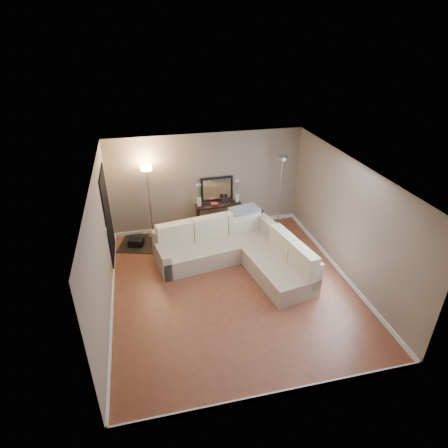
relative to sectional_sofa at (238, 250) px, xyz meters
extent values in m
cube|color=brown|center=(-0.33, -0.83, -0.37)|extent=(5.00, 5.50, 0.01)
cube|color=white|center=(-0.33, -0.83, 2.24)|extent=(5.00, 5.50, 0.01)
cube|color=gray|center=(-0.33, 1.93, 0.93)|extent=(5.00, 0.02, 2.60)
cube|color=gray|center=(-0.33, -3.59, 0.93)|extent=(5.00, 0.02, 2.60)
cube|color=gray|center=(-2.84, -0.83, 0.93)|extent=(0.02, 5.50, 2.60)
cube|color=gray|center=(2.18, -0.83, 0.93)|extent=(0.02, 5.50, 2.60)
cube|color=white|center=(-0.33, 1.90, -0.32)|extent=(5.00, 0.03, 0.10)
cube|color=white|center=(-0.33, -3.57, -0.32)|extent=(5.00, 0.03, 0.10)
cube|color=white|center=(-2.81, -0.83, -0.32)|extent=(0.03, 5.50, 0.10)
cube|color=white|center=(2.16, -0.83, -0.32)|extent=(0.03, 5.50, 0.10)
cube|color=black|center=(-2.81, 0.87, 0.73)|extent=(0.02, 1.20, 2.20)
cube|color=white|center=(-2.81, 0.02, 0.83)|extent=(0.02, 0.08, 0.12)
cube|color=beige|center=(-0.43, 0.34, -0.15)|extent=(2.93, 1.44, 0.43)
cube|color=beige|center=(-0.49, 0.71, 0.15)|extent=(2.80, 0.70, 0.60)
cube|color=beige|center=(-1.72, 0.12, -0.07)|extent=(0.36, 0.99, 0.60)
cube|color=beige|center=(0.70, -0.83, -0.15)|extent=(1.25, 1.86, 0.43)
cube|color=beige|center=(0.99, -0.28, 0.15)|extent=(0.68, 2.69, 0.60)
cube|color=#EBE6BF|center=(-1.38, 0.44, 0.34)|extent=(0.87, 0.38, 0.56)
cube|color=#EBE6BF|center=(-0.53, 0.59, 0.34)|extent=(0.87, 0.38, 0.56)
cube|color=#EBE6BF|center=(0.32, 0.74, 0.34)|extent=(0.87, 0.38, 0.56)
cube|color=#EBE6BF|center=(0.90, -0.46, 0.34)|extent=(0.37, 0.80, 0.56)
cube|color=#EBE6BF|center=(1.04, -1.26, 0.34)|extent=(0.37, 0.80, 0.56)
cube|color=gray|center=(0.37, 0.77, 0.62)|extent=(0.78, 0.56, 0.09)
cube|color=black|center=(-0.08, 1.70, 0.36)|extent=(1.22, 0.35, 0.04)
cube|color=black|center=(-0.63, 1.56, -0.01)|extent=(0.04, 0.04, 0.71)
cube|color=black|center=(-0.64, 1.82, -0.01)|extent=(0.04, 0.04, 0.71)
cube|color=black|center=(0.49, 1.59, -0.01)|extent=(0.04, 0.04, 0.71)
cube|color=black|center=(0.48, 1.85, -0.01)|extent=(0.04, 0.04, 0.71)
cube|color=black|center=(-0.08, 1.70, -0.20)|extent=(1.14, 0.32, 0.03)
cube|color=#BF3333|center=(-0.57, 1.69, -0.10)|extent=(0.03, 0.15, 0.18)
cube|color=#3359A5|center=(-0.54, 1.69, -0.09)|extent=(0.04, 0.15, 0.20)
cube|color=gold|center=(-0.49, 1.69, -0.08)|extent=(0.04, 0.15, 0.21)
cube|color=#3F7F4C|center=(-0.44, 1.70, -0.10)|extent=(0.05, 0.15, 0.18)
cube|color=#994C99|center=(-0.40, 1.70, -0.09)|extent=(0.03, 0.15, 0.20)
cube|color=orange|center=(-0.36, 1.70, -0.08)|extent=(0.04, 0.15, 0.21)
cube|color=#262626|center=(-0.32, 1.70, -0.10)|extent=(0.04, 0.15, 0.18)
cube|color=#4C99B2|center=(-0.27, 1.70, -0.09)|extent=(0.05, 0.15, 0.20)
cube|color=#B2A58C|center=(-0.22, 1.70, -0.08)|extent=(0.03, 0.15, 0.21)
cube|color=brown|center=(-0.19, 1.70, -0.10)|extent=(0.04, 0.15, 0.18)
cube|color=navy|center=(-0.14, 1.70, -0.09)|extent=(0.04, 0.15, 0.20)
cube|color=gold|center=(-0.09, 1.70, -0.08)|extent=(0.05, 0.15, 0.21)
cube|color=black|center=(-0.08, 1.86, 0.75)|extent=(0.86, 0.06, 0.67)
cube|color=white|center=(-0.08, 1.84, 0.75)|extent=(0.74, 0.03, 0.56)
cube|color=#CF4824|center=(-0.19, 1.67, 0.42)|extent=(0.17, 0.12, 0.04)
cube|color=black|center=(0.09, 1.66, 0.46)|extent=(0.09, 0.02, 0.12)
cube|color=black|center=(0.20, 1.66, 0.45)|extent=(0.07, 0.02, 0.10)
cylinder|color=silver|center=(-0.59, 1.69, 0.51)|extent=(0.11, 0.11, 0.22)
cylinder|color=#38722D|center=(-0.61, 1.69, 0.77)|extent=(0.09, 0.01, 0.38)
sphere|color=#E5598C|center=(-0.63, 1.69, 0.97)|extent=(0.07, 0.07, 0.07)
cylinder|color=#38722D|center=(-0.60, 1.69, 0.78)|extent=(0.05, 0.01, 0.41)
sphere|color=white|center=(-0.61, 1.69, 0.99)|extent=(0.07, 0.07, 0.07)
cylinder|color=#38722D|center=(-0.59, 1.69, 0.79)|extent=(0.01, 0.01, 0.43)
sphere|color=#598CE5|center=(-0.59, 1.69, 1.01)|extent=(0.07, 0.07, 0.07)
cylinder|color=#38722D|center=(-0.58, 1.69, 0.77)|extent=(0.05, 0.01, 0.39)
sphere|color=#E58C4C|center=(-0.57, 1.69, 0.97)|extent=(0.07, 0.07, 0.07)
cylinder|color=#38722D|center=(-0.57, 1.69, 0.78)|extent=(0.10, 0.01, 0.40)
sphere|color=#D866B2|center=(-0.55, 1.69, 0.99)|extent=(0.07, 0.07, 0.07)
cylinder|color=silver|center=(0.43, 1.71, 0.51)|extent=(0.11, 0.11, 0.22)
cylinder|color=#38722D|center=(0.42, 1.71, 0.77)|extent=(0.09, 0.01, 0.38)
sphere|color=#E5598C|center=(0.40, 1.71, 0.97)|extent=(0.07, 0.07, 0.07)
cylinder|color=#38722D|center=(0.43, 1.71, 0.78)|extent=(0.05, 0.01, 0.41)
sphere|color=white|center=(0.42, 1.71, 0.99)|extent=(0.07, 0.07, 0.07)
cylinder|color=#38722D|center=(0.43, 1.71, 0.79)|extent=(0.01, 0.01, 0.43)
sphere|color=#598CE5|center=(0.43, 1.71, 1.01)|extent=(0.07, 0.07, 0.07)
cylinder|color=#38722D|center=(0.44, 1.71, 0.77)|extent=(0.05, 0.01, 0.39)
sphere|color=#E58C4C|center=(0.45, 1.71, 0.97)|extent=(0.07, 0.07, 0.07)
cylinder|color=#38722D|center=(0.45, 1.71, 0.78)|extent=(0.10, 0.01, 0.40)
sphere|color=#D866B2|center=(0.47, 1.71, 0.99)|extent=(0.07, 0.07, 0.07)
cylinder|color=silver|center=(-1.84, 1.69, -0.35)|extent=(0.32, 0.32, 0.03)
cylinder|color=silver|center=(-1.84, 1.69, 0.57)|extent=(0.03, 0.03, 1.84)
cylinder|color=#FFBF72|center=(-1.84, 1.69, 1.53)|extent=(0.34, 0.34, 0.08)
cylinder|color=silver|center=(1.53, 1.45, -0.35)|extent=(0.33, 0.33, 0.03)
cylinder|color=silver|center=(1.53, 1.45, 0.61)|extent=(0.04, 0.04, 1.92)
cylinder|color=silver|center=(1.53, 1.45, 1.61)|extent=(0.36, 0.36, 0.09)
cube|color=black|center=(-2.05, 1.36, -0.36)|extent=(1.48, 1.27, 0.02)
cube|color=black|center=(-2.29, 1.32, -0.28)|extent=(0.42, 0.35, 0.23)
camera|label=1|loc=(-1.96, -7.02, 4.64)|focal=30.00mm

